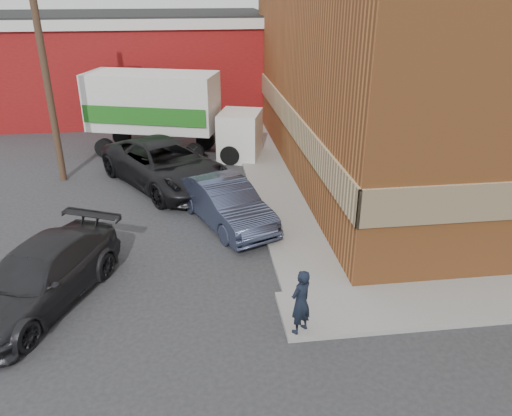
{
  "coord_description": "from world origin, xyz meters",
  "views": [
    {
      "loc": [
        -2.31,
        -10.29,
        7.21
      ],
      "look_at": [
        -0.75,
        1.73,
        1.67
      ],
      "focal_mm": 35.0,
      "sensor_mm": 36.0,
      "label": 1
    }
  ],
  "objects_px": {
    "sedan": "(226,203)",
    "suv_b": "(39,277)",
    "brick_building": "(464,51)",
    "man": "(301,302)",
    "utility_pole": "(43,56)",
    "suv_a": "(166,164)",
    "warehouse": "(125,64)",
    "box_truck": "(168,109)"
  },
  "relations": [
    {
      "from": "suv_b",
      "to": "utility_pole",
      "type": "bearing_deg",
      "value": 123.11
    },
    {
      "from": "man",
      "to": "suv_b",
      "type": "distance_m",
      "value": 6.32
    },
    {
      "from": "sedan",
      "to": "box_truck",
      "type": "relative_size",
      "value": 0.58
    },
    {
      "from": "warehouse",
      "to": "suv_b",
      "type": "relative_size",
      "value": 3.27
    },
    {
      "from": "warehouse",
      "to": "suv_a",
      "type": "relative_size",
      "value": 2.66
    },
    {
      "from": "sedan",
      "to": "box_truck",
      "type": "height_order",
      "value": "box_truck"
    },
    {
      "from": "man",
      "to": "suv_a",
      "type": "distance_m",
      "value": 9.98
    },
    {
      "from": "suv_b",
      "to": "brick_building",
      "type": "bearing_deg",
      "value": 54.33
    },
    {
      "from": "sedan",
      "to": "suv_a",
      "type": "height_order",
      "value": "suv_a"
    },
    {
      "from": "utility_pole",
      "to": "suv_a",
      "type": "height_order",
      "value": "utility_pole"
    },
    {
      "from": "utility_pole",
      "to": "box_truck",
      "type": "bearing_deg",
      "value": 33.26
    },
    {
      "from": "utility_pole",
      "to": "box_truck",
      "type": "relative_size",
      "value": 1.18
    },
    {
      "from": "man",
      "to": "suv_a",
      "type": "xyz_separation_m",
      "value": [
        -3.21,
        9.45,
        -0.04
      ]
    },
    {
      "from": "suv_b",
      "to": "warehouse",
      "type": "bearing_deg",
      "value": 113.74
    },
    {
      "from": "brick_building",
      "to": "man",
      "type": "bearing_deg",
      "value": -129.51
    },
    {
      "from": "brick_building",
      "to": "sedan",
      "type": "xyz_separation_m",
      "value": [
        -9.88,
        -4.74,
        -3.96
      ]
    },
    {
      "from": "brick_building",
      "to": "suv_b",
      "type": "xyz_separation_m",
      "value": [
        -14.67,
        -8.5,
        -3.96
      ]
    },
    {
      "from": "sedan",
      "to": "suv_b",
      "type": "height_order",
      "value": "sedan"
    },
    {
      "from": "box_truck",
      "to": "suv_b",
      "type": "bearing_deg",
      "value": -87.09
    },
    {
      "from": "utility_pole",
      "to": "suv_a",
      "type": "relative_size",
      "value": 1.47
    },
    {
      "from": "warehouse",
      "to": "suv_a",
      "type": "distance_m",
      "value": 12.53
    },
    {
      "from": "warehouse",
      "to": "suv_b",
      "type": "bearing_deg",
      "value": -90.51
    },
    {
      "from": "warehouse",
      "to": "box_truck",
      "type": "bearing_deg",
      "value": -72.08
    },
    {
      "from": "suv_a",
      "to": "brick_building",
      "type": "bearing_deg",
      "value": -26.47
    },
    {
      "from": "sedan",
      "to": "suv_b",
      "type": "bearing_deg",
      "value": -164.75
    },
    {
      "from": "brick_building",
      "to": "suv_a",
      "type": "bearing_deg",
      "value": -174.73
    },
    {
      "from": "warehouse",
      "to": "utility_pole",
      "type": "xyz_separation_m",
      "value": [
        -1.5,
        -11.0,
        1.93
      ]
    },
    {
      "from": "brick_building",
      "to": "box_truck",
      "type": "bearing_deg",
      "value": 166.95
    },
    {
      "from": "utility_pole",
      "to": "suv_b",
      "type": "relative_size",
      "value": 1.81
    },
    {
      "from": "brick_building",
      "to": "utility_pole",
      "type": "height_order",
      "value": "brick_building"
    },
    {
      "from": "brick_building",
      "to": "utility_pole",
      "type": "relative_size",
      "value": 2.03
    },
    {
      "from": "brick_building",
      "to": "warehouse",
      "type": "bearing_deg",
      "value": 142.8
    },
    {
      "from": "utility_pole",
      "to": "sedan",
      "type": "relative_size",
      "value": 2.04
    },
    {
      "from": "man",
      "to": "utility_pole",
      "type": "bearing_deg",
      "value": -91.84
    },
    {
      "from": "brick_building",
      "to": "suv_b",
      "type": "height_order",
      "value": "brick_building"
    },
    {
      "from": "warehouse",
      "to": "utility_pole",
      "type": "bearing_deg",
      "value": -97.77
    },
    {
      "from": "utility_pole",
      "to": "box_truck",
      "type": "height_order",
      "value": "utility_pole"
    },
    {
      "from": "utility_pole",
      "to": "suv_a",
      "type": "bearing_deg",
      "value": -15.09
    },
    {
      "from": "suv_a",
      "to": "utility_pole",
      "type": "bearing_deg",
      "value": 133.18
    },
    {
      "from": "warehouse",
      "to": "utility_pole",
      "type": "height_order",
      "value": "utility_pole"
    },
    {
      "from": "man",
      "to": "suv_b",
      "type": "bearing_deg",
      "value": -55.45
    },
    {
      "from": "suv_b",
      "to": "sedan",
      "type": "bearing_deg",
      "value": 62.32
    }
  ]
}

